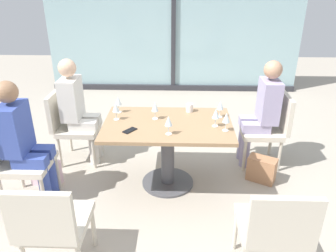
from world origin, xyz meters
name	(u,v)px	position (x,y,z in m)	size (l,w,h in m)	color
ground_plane	(168,183)	(0.00, 0.00, 0.00)	(12.00, 12.00, 0.00)	#A89E8E
window_wall_backdrop	(174,26)	(0.00, 3.20, 1.21)	(4.69, 0.10, 2.70)	#95B7BC
dining_table_main	(168,139)	(0.00, 0.00, 0.54)	(1.30, 0.85, 0.73)	#997551
chair_side_end	(16,157)	(-1.46, -0.32, 0.50)	(0.50, 0.46, 0.87)	beige
chair_far_right	(270,125)	(1.18, 0.49, 0.50)	(0.50, 0.46, 0.87)	beige
chair_far_left	(70,123)	(-1.18, 0.49, 0.50)	(0.50, 0.46, 0.87)	beige
chair_front_right	(274,228)	(0.79, -1.23, 0.50)	(0.46, 0.50, 0.87)	beige
chair_front_left	(52,223)	(-0.79, -1.23, 0.50)	(0.46, 0.50, 0.87)	beige
person_side_end	(23,138)	(-1.35, -0.32, 0.70)	(0.39, 0.34, 1.26)	#384C9E
person_far_right	(262,109)	(1.07, 0.49, 0.70)	(0.39, 0.34, 1.26)	#9E93B7
person_far_left	(77,107)	(-1.07, 0.49, 0.70)	(0.39, 0.34, 1.26)	silver
wine_glass_0	(118,101)	(-0.54, 0.26, 0.86)	(0.07, 0.07, 0.18)	silver
wine_glass_1	(226,118)	(0.56, -0.16, 0.86)	(0.07, 0.07, 0.18)	silver
wine_glass_2	(216,114)	(0.47, -0.06, 0.86)	(0.07, 0.07, 0.18)	silver
wine_glass_3	(169,121)	(0.02, -0.25, 0.86)	(0.07, 0.07, 0.18)	silver
wine_glass_4	(116,108)	(-0.53, 0.07, 0.86)	(0.07, 0.07, 0.18)	silver
wine_glass_5	(220,105)	(0.54, 0.17, 0.86)	(0.07, 0.07, 0.18)	silver
wine_glass_6	(155,107)	(-0.13, 0.10, 0.86)	(0.07, 0.07, 0.18)	silver
coffee_cup	(190,108)	(0.23, 0.31, 0.78)	(0.08, 0.08, 0.09)	white
cell_phone_on_table	(130,130)	(-0.36, -0.19, 0.73)	(0.07, 0.14, 0.01)	black
handbag_0	(38,218)	(-1.13, -0.77, 0.14)	(0.30, 0.16, 0.28)	beige
handbag_1	(262,169)	(1.04, 0.09, 0.14)	(0.30, 0.16, 0.28)	#A3704C
handbag_2	(46,173)	(-1.32, -0.05, 0.14)	(0.30, 0.16, 0.28)	beige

